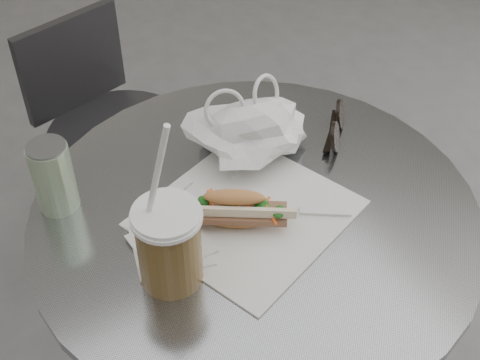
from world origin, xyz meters
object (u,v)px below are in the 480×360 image
chair_far (116,163)px  drink_can (53,177)px  sunglasses (336,127)px  iced_coffee (169,244)px  cafe_table (253,308)px  banh_mi (236,210)px

chair_far → drink_can: (-0.27, -0.51, 0.49)m
sunglasses → iced_coffee: bearing=153.7°
cafe_table → chair_far: (-0.00, 0.70, -0.15)m
banh_mi → sunglasses: banh_mi is taller
banh_mi → sunglasses: bearing=53.2°
sunglasses → drink_can: 0.52m
chair_far → drink_can: size_ratio=5.49×
chair_far → iced_coffee: iced_coffee is taller
chair_far → iced_coffee: (-0.18, -0.75, 0.49)m
chair_far → drink_can: drink_can is taller
chair_far → iced_coffee: bearing=63.7°
cafe_table → drink_can: size_ratio=5.88×
sunglasses → drink_can: (-0.51, 0.10, 0.04)m
banh_mi → drink_can: drink_can is taller
drink_can → chair_far: bearing=62.1°
chair_far → drink_can: bearing=49.4°
cafe_table → drink_can: drink_can is taller
iced_coffee → drink_can: size_ratio=2.33×
chair_far → iced_coffee: size_ratio=2.36×
iced_coffee → sunglasses: bearing=18.3°
iced_coffee → chair_far: bearing=76.4°
cafe_table → iced_coffee: 0.40m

